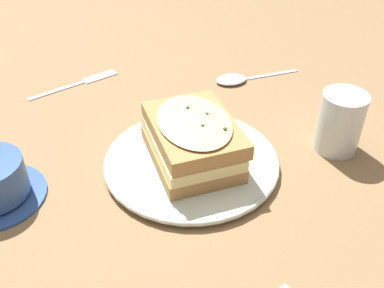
{
  "coord_description": "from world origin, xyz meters",
  "views": [
    {
      "loc": [
        0.48,
        -0.12,
        0.42
      ],
      "look_at": [
        0.0,
        0.03,
        0.04
      ],
      "focal_mm": 42.0,
      "sensor_mm": 36.0,
      "label": 1
    }
  ],
  "objects_px": {
    "dinner_plate": "(192,163)",
    "water_glass": "(340,122)",
    "sandwich": "(193,141)",
    "fork": "(84,81)",
    "spoon": "(236,79)"
  },
  "relations": [
    {
      "from": "dinner_plate",
      "to": "spoon",
      "type": "bearing_deg",
      "value": 144.86
    },
    {
      "from": "dinner_plate",
      "to": "sandwich",
      "type": "height_order",
      "value": "sandwich"
    },
    {
      "from": "fork",
      "to": "spoon",
      "type": "xyz_separation_m",
      "value": [
        0.08,
        0.28,
        0.0
      ]
    },
    {
      "from": "fork",
      "to": "spoon",
      "type": "relative_size",
      "value": 1.0
    },
    {
      "from": "dinner_plate",
      "to": "sandwich",
      "type": "xyz_separation_m",
      "value": [
        0.0,
        0.0,
        0.04
      ]
    },
    {
      "from": "dinner_plate",
      "to": "water_glass",
      "type": "distance_m",
      "value": 0.23
    },
    {
      "from": "dinner_plate",
      "to": "fork",
      "type": "bearing_deg",
      "value": -157.59
    },
    {
      "from": "dinner_plate",
      "to": "water_glass",
      "type": "xyz_separation_m",
      "value": [
        0.02,
        0.22,
        0.04
      ]
    },
    {
      "from": "sandwich",
      "to": "fork",
      "type": "relative_size",
      "value": 0.92
    },
    {
      "from": "spoon",
      "to": "sandwich",
      "type": "bearing_deg",
      "value": 143.73
    },
    {
      "from": "water_glass",
      "to": "dinner_plate",
      "type": "bearing_deg",
      "value": -94.85
    },
    {
      "from": "dinner_plate",
      "to": "spoon",
      "type": "height_order",
      "value": "dinner_plate"
    },
    {
      "from": "sandwich",
      "to": "fork",
      "type": "xyz_separation_m",
      "value": [
        -0.3,
        -0.12,
        -0.04
      ]
    },
    {
      "from": "fork",
      "to": "water_glass",
      "type": "bearing_deg",
      "value": 27.49
    },
    {
      "from": "dinner_plate",
      "to": "water_glass",
      "type": "height_order",
      "value": "water_glass"
    }
  ]
}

